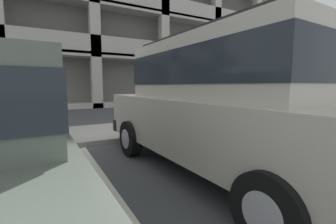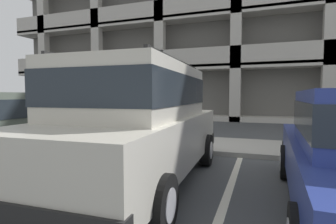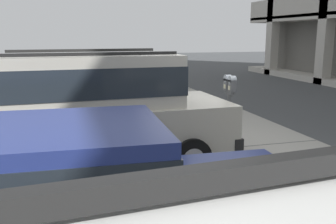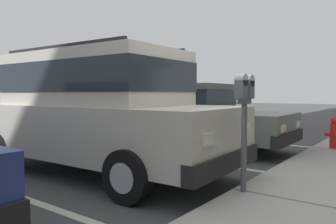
% 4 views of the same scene
% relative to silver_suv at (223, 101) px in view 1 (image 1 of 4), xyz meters
% --- Properties ---
extents(ground_plane, '(80.00, 80.00, 0.10)m').
position_rel_silver_suv_xyz_m(ground_plane, '(-0.10, 2.23, -1.14)').
color(ground_plane, '#444749').
extents(sidewalk, '(40.00, 2.20, 0.12)m').
position_rel_silver_suv_xyz_m(sidewalk, '(-0.10, 3.53, -1.03)').
color(sidewalk, '#9E9B93').
rests_on(sidewalk, ground_plane).
extents(parking_stall_lines, '(12.74, 4.80, 0.01)m').
position_rel_silver_suv_xyz_m(parking_stall_lines, '(1.48, 0.83, -1.08)').
color(parking_stall_lines, silver).
rests_on(parking_stall_lines, ground_plane).
extents(silver_suv, '(2.14, 4.84, 2.03)m').
position_rel_silver_suv_xyz_m(silver_suv, '(0.00, 0.00, 0.00)').
color(silver_suv, beige).
rests_on(silver_suv, ground_plane).
extents(parking_meter_near, '(0.35, 0.12, 1.43)m').
position_rel_silver_suv_xyz_m(parking_meter_near, '(-0.07, 2.58, 0.10)').
color(parking_meter_near, '#595B60').
rests_on(parking_meter_near, sidewalk).
extents(parking_meter_far, '(0.15, 0.12, 1.41)m').
position_rel_silver_suv_xyz_m(parking_meter_far, '(6.24, 2.60, -0.03)').
color(parking_meter_far, '#595B60').
rests_on(parking_meter_far, sidewalk).
extents(parking_garage, '(32.00, 10.00, 16.25)m').
position_rel_silver_suv_xyz_m(parking_garage, '(0.52, 16.52, 6.45)').
color(parking_garage, '#64625C').
rests_on(parking_garage, ground_plane).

